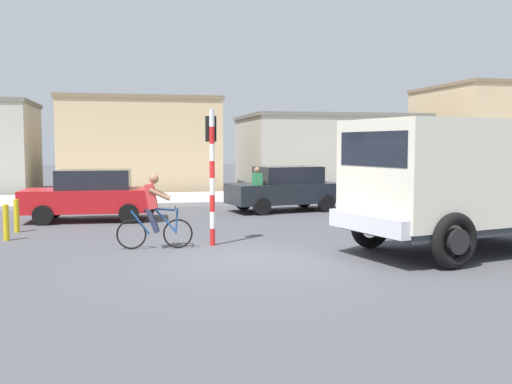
% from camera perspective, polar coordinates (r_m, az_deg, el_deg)
% --- Properties ---
extents(ground_plane, '(120.00, 120.00, 0.00)m').
position_cam_1_polar(ground_plane, '(12.13, -1.24, -6.67)').
color(ground_plane, '#4C4C51').
extents(sidewalk_far, '(80.00, 5.00, 0.16)m').
position_cam_1_polar(sidewalk_far, '(25.01, -7.03, -0.65)').
color(sidewalk_far, '#ADADA8').
rests_on(sidewalk_far, ground).
extents(truck_foreground, '(5.85, 3.76, 2.90)m').
position_cam_1_polar(truck_foreground, '(13.68, 19.80, 1.39)').
color(truck_foreground, silver).
rests_on(truck_foreground, ground).
extents(cyclist, '(1.73, 0.51, 1.72)m').
position_cam_1_polar(cyclist, '(13.51, -9.94, -1.87)').
color(cyclist, black).
rests_on(cyclist, ground).
extents(traffic_light_pole, '(0.24, 0.43, 3.20)m').
position_cam_1_polar(traffic_light_pole, '(13.80, -4.36, 3.34)').
color(traffic_light_pole, red).
rests_on(traffic_light_pole, ground).
extents(car_red_near, '(4.23, 2.37, 1.60)m').
position_cam_1_polar(car_red_near, '(19.63, 17.77, -0.14)').
color(car_red_near, '#234C9E').
rests_on(car_red_near, ground).
extents(car_white_mid, '(4.09, 2.05, 1.60)m').
position_cam_1_polar(car_white_mid, '(18.91, -15.84, -0.27)').
color(car_white_mid, red).
rests_on(car_white_mid, ground).
extents(car_far_side, '(4.25, 2.42, 1.60)m').
position_cam_1_polar(car_far_side, '(20.89, 2.89, 0.36)').
color(car_far_side, '#1E2328').
rests_on(car_far_side, ground).
extents(pedestrian_near_kerb, '(0.34, 0.22, 1.62)m').
position_cam_1_polar(pedestrian_near_kerb, '(19.90, 0.10, 0.24)').
color(pedestrian_near_kerb, '#2D334C').
rests_on(pedestrian_near_kerb, ground).
extents(bollard_near, '(0.14, 0.14, 0.90)m').
position_cam_1_polar(bollard_near, '(15.75, -23.23, -2.77)').
color(bollard_near, gold).
rests_on(bollard_near, ground).
extents(bollard_far, '(0.14, 0.14, 0.90)m').
position_cam_1_polar(bollard_far, '(17.12, -22.35, -2.17)').
color(bollard_far, gold).
rests_on(bollard_far, ground).
extents(building_mid_block, '(7.89, 6.22, 4.72)m').
position_cam_1_polar(building_mid_block, '(30.90, -11.25, 4.54)').
color(building_mid_block, '#D1B284').
rests_on(building_mid_block, ground).
extents(building_corner_right, '(9.71, 7.62, 4.06)m').
position_cam_1_polar(building_corner_right, '(34.53, 6.90, 4.06)').
color(building_corner_right, '#B2AD9E').
rests_on(building_corner_right, ground).
extents(building_set_back, '(8.75, 7.94, 5.97)m').
position_cam_1_polar(building_set_back, '(39.69, 22.71, 5.19)').
color(building_set_back, '#D1B284').
rests_on(building_set_back, ground).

